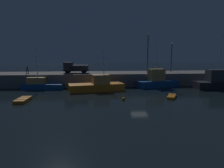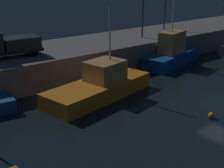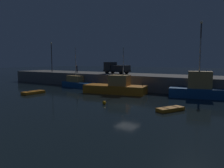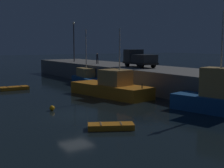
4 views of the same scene
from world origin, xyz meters
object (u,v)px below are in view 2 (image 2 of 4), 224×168
object	(u,v)px
fishing_trawler_green	(100,85)
utility_truck	(7,44)
fishing_trawler_red	(172,53)
bollard_west	(170,36)
mooring_buoy_mid	(211,115)

from	to	relation	value
fishing_trawler_green	utility_truck	size ratio (longest dim) A/B	1.84
utility_truck	fishing_trawler_red	bearing A→B (deg)	-14.68
fishing_trawler_red	fishing_trawler_green	xyz separation A→B (m)	(-12.43, -3.02, -0.28)
fishing_trawler_green	bollard_west	world-z (taller)	fishing_trawler_green
fishing_trawler_green	fishing_trawler_red	bearing A→B (deg)	13.65
bollard_west	fishing_trawler_red	bearing A→B (deg)	-125.30
fishing_trawler_green	bollard_west	size ratio (longest dim) A/B	16.88
fishing_trawler_green	utility_truck	distance (m)	9.32
fishing_trawler_red	mooring_buoy_mid	bearing A→B (deg)	-127.37
mooring_buoy_mid	utility_truck	distance (m)	18.40
fishing_trawler_red	utility_truck	size ratio (longest dim) A/B	1.60
bollard_west	mooring_buoy_mid	bearing A→B (deg)	-127.17
fishing_trawler_green	mooring_buoy_mid	size ratio (longest dim) A/B	23.26
fishing_trawler_red	fishing_trawler_green	size ratio (longest dim) A/B	0.87
fishing_trawler_green	utility_truck	world-z (taller)	fishing_trawler_green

